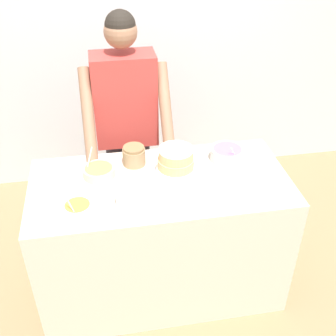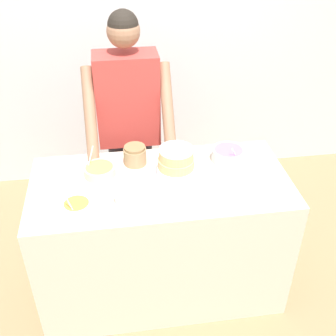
{
  "view_description": "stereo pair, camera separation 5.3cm",
  "coord_description": "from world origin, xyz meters",
  "px_view_note": "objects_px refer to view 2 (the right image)",
  "views": [
    {
      "loc": [
        -0.3,
        -1.61,
        2.35
      ],
      "look_at": [
        0.04,
        0.33,
        1.01
      ],
      "focal_mm": 45.0,
      "sensor_mm": 36.0,
      "label": 1
    },
    {
      "loc": [
        -0.25,
        -1.62,
        2.35
      ],
      "look_at": [
        0.04,
        0.33,
        1.01
      ],
      "focal_mm": 45.0,
      "sensor_mm": 36.0,
      "label": 2
    }
  ],
  "objects_px": {
    "ceramic_plate": "(226,196)",
    "stoneware_jar": "(135,155)",
    "person_baker": "(128,114)",
    "frosting_bowl_orange": "(77,207)",
    "cake": "(176,164)",
    "frosting_bowl_yellow": "(100,170)",
    "drinking_glass": "(123,197)",
    "frosting_bowl_purple": "(228,154)"
  },
  "relations": [
    {
      "from": "cake",
      "to": "frosting_bowl_purple",
      "type": "height_order",
      "value": "cake"
    },
    {
      "from": "person_baker",
      "to": "ceramic_plate",
      "type": "distance_m",
      "value": 0.95
    },
    {
      "from": "frosting_bowl_orange",
      "to": "ceramic_plate",
      "type": "distance_m",
      "value": 0.82
    },
    {
      "from": "ceramic_plate",
      "to": "stoneware_jar",
      "type": "distance_m",
      "value": 0.63
    },
    {
      "from": "frosting_bowl_yellow",
      "to": "ceramic_plate",
      "type": "height_order",
      "value": "frosting_bowl_yellow"
    },
    {
      "from": "cake",
      "to": "frosting_bowl_orange",
      "type": "xyz_separation_m",
      "value": [
        -0.57,
        -0.25,
        -0.05
      ]
    },
    {
      "from": "cake",
      "to": "stoneware_jar",
      "type": "relative_size",
      "value": 2.04
    },
    {
      "from": "cake",
      "to": "frosting_bowl_yellow",
      "type": "height_order",
      "value": "cake"
    },
    {
      "from": "person_baker",
      "to": "ceramic_plate",
      "type": "height_order",
      "value": "person_baker"
    },
    {
      "from": "drinking_glass",
      "to": "ceramic_plate",
      "type": "xyz_separation_m",
      "value": [
        0.57,
        -0.01,
        -0.05
      ]
    },
    {
      "from": "frosting_bowl_orange",
      "to": "stoneware_jar",
      "type": "relative_size",
      "value": 1.12
    },
    {
      "from": "person_baker",
      "to": "ceramic_plate",
      "type": "xyz_separation_m",
      "value": [
        0.49,
        -0.81,
        -0.14
      ]
    },
    {
      "from": "cake",
      "to": "drinking_glass",
      "type": "bearing_deg",
      "value": -145.8
    },
    {
      "from": "cake",
      "to": "stoneware_jar",
      "type": "height_order",
      "value": "cake"
    },
    {
      "from": "frosting_bowl_yellow",
      "to": "drinking_glass",
      "type": "bearing_deg",
      "value": -68.19
    },
    {
      "from": "person_baker",
      "to": "stoneware_jar",
      "type": "bearing_deg",
      "value": -88.55
    },
    {
      "from": "drinking_glass",
      "to": "frosting_bowl_purple",
      "type": "bearing_deg",
      "value": 27.09
    },
    {
      "from": "person_baker",
      "to": "drinking_glass",
      "type": "xyz_separation_m",
      "value": [
        -0.09,
        -0.79,
        -0.09
      ]
    },
    {
      "from": "frosting_bowl_orange",
      "to": "person_baker",
      "type": "bearing_deg",
      "value": 67.82
    },
    {
      "from": "cake",
      "to": "frosting_bowl_purple",
      "type": "relative_size",
      "value": 1.38
    },
    {
      "from": "person_baker",
      "to": "frosting_bowl_orange",
      "type": "height_order",
      "value": "person_baker"
    },
    {
      "from": "frosting_bowl_purple",
      "to": "frosting_bowl_orange",
      "type": "xyz_separation_m",
      "value": [
        -0.92,
        -0.37,
        -0.01
      ]
    },
    {
      "from": "cake",
      "to": "frosting_bowl_orange",
      "type": "bearing_deg",
      "value": -156.67
    },
    {
      "from": "ceramic_plate",
      "to": "frosting_bowl_purple",
      "type": "bearing_deg",
      "value": 73.66
    },
    {
      "from": "frosting_bowl_orange",
      "to": "drinking_glass",
      "type": "bearing_deg",
      "value": 5.74
    },
    {
      "from": "frosting_bowl_orange",
      "to": "frosting_bowl_yellow",
      "type": "height_order",
      "value": "frosting_bowl_yellow"
    },
    {
      "from": "frosting_bowl_yellow",
      "to": "stoneware_jar",
      "type": "distance_m",
      "value": 0.24
    },
    {
      "from": "cake",
      "to": "ceramic_plate",
      "type": "xyz_separation_m",
      "value": [
        0.25,
        -0.23,
        -0.08
      ]
    },
    {
      "from": "cake",
      "to": "frosting_bowl_yellow",
      "type": "bearing_deg",
      "value": 169.35
    },
    {
      "from": "cake",
      "to": "stoneware_jar",
      "type": "bearing_deg",
      "value": 142.05
    },
    {
      "from": "cake",
      "to": "frosting_bowl_yellow",
      "type": "relative_size",
      "value": 1.51
    },
    {
      "from": "person_baker",
      "to": "frosting_bowl_yellow",
      "type": "height_order",
      "value": "person_baker"
    },
    {
      "from": "frosting_bowl_yellow",
      "to": "cake",
      "type": "bearing_deg",
      "value": -10.65
    },
    {
      "from": "ceramic_plate",
      "to": "frosting_bowl_orange",
      "type": "bearing_deg",
      "value": -179.12
    },
    {
      "from": "ceramic_plate",
      "to": "person_baker",
      "type": "bearing_deg",
      "value": 121.03
    },
    {
      "from": "frosting_bowl_orange",
      "to": "stoneware_jar",
      "type": "distance_m",
      "value": 0.55
    },
    {
      "from": "stoneware_jar",
      "to": "ceramic_plate",
      "type": "bearing_deg",
      "value": -40.94
    },
    {
      "from": "frosting_bowl_yellow",
      "to": "drinking_glass",
      "type": "relative_size",
      "value": 1.68
    },
    {
      "from": "frosting_bowl_yellow",
      "to": "ceramic_plate",
      "type": "bearing_deg",
      "value": -24.59
    },
    {
      "from": "person_baker",
      "to": "drinking_glass",
      "type": "relative_size",
      "value": 15.14
    },
    {
      "from": "person_baker",
      "to": "stoneware_jar",
      "type": "distance_m",
      "value": 0.4
    },
    {
      "from": "cake",
      "to": "drinking_glass",
      "type": "relative_size",
      "value": 2.52
    }
  ]
}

